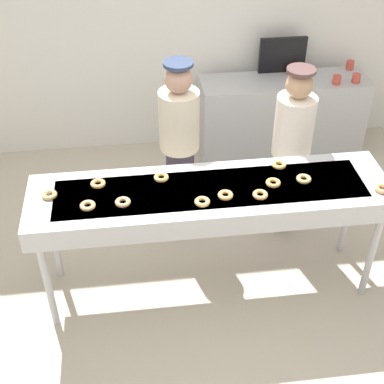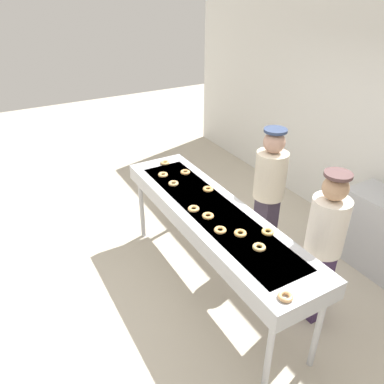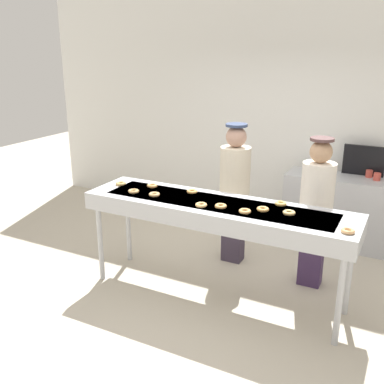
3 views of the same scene
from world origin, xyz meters
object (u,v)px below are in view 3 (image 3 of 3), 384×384
(fryer_conveyor, at_px, (217,211))
(worker_assistant, at_px, (235,184))
(paper_cup_3, at_px, (377,177))
(glazed_donut_9, at_px, (221,206))
(worker_baker, at_px, (316,204))
(glazed_donut_3, at_px, (245,211))
(glazed_donut_10, at_px, (154,194))
(paper_cup_1, at_px, (369,174))
(glazed_donut_5, at_px, (192,191))
(glazed_donut_6, at_px, (121,184))
(glazed_donut_1, at_px, (152,186))
(prep_counter, at_px, (356,213))
(menu_display, at_px, (364,160))
(glazed_donut_0, at_px, (289,213))
(glazed_donut_4, at_px, (281,204))
(glazed_donut_11, at_px, (348,231))
(glazed_donut_8, at_px, (134,191))
(glazed_donut_7, at_px, (201,205))

(fryer_conveyor, relative_size, worker_assistant, 1.64)
(fryer_conveyor, distance_m, paper_cup_3, 2.35)
(fryer_conveyor, distance_m, glazed_donut_9, 0.18)
(worker_baker, bearing_deg, glazed_donut_3, 62.57)
(glazed_donut_10, bearing_deg, paper_cup_1, 49.51)
(glazed_donut_5, xyz_separation_m, glazed_donut_6, (-0.83, -0.11, 0.00))
(glazed_donut_6, bearing_deg, glazed_donut_1, 14.83)
(glazed_donut_3, distance_m, prep_counter, 2.27)
(glazed_donut_10, bearing_deg, glazed_donut_9, -0.81)
(worker_assistant, bearing_deg, menu_display, -136.69)
(glazed_donut_10, bearing_deg, glazed_donut_0, 4.71)
(glazed_donut_0, distance_m, glazed_donut_4, 0.25)
(paper_cup_1, bearing_deg, menu_display, 141.51)
(fryer_conveyor, bearing_deg, worker_baker, 40.02)
(glazed_donut_10, height_order, worker_assistant, worker_assistant)
(glazed_donut_11, relative_size, paper_cup_1, 1.23)
(glazed_donut_3, height_order, worker_baker, worker_baker)
(fryer_conveyor, height_order, worker_baker, worker_baker)
(glazed_donut_1, height_order, worker_assistant, worker_assistant)
(glazed_donut_8, height_order, glazed_donut_11, same)
(glazed_donut_4, height_order, glazed_donut_11, same)
(glazed_donut_9, xyz_separation_m, menu_display, (1.01, 2.24, 0.06))
(paper_cup_1, bearing_deg, glazed_donut_9, -116.80)
(glazed_donut_5, bearing_deg, glazed_donut_7, -51.05)
(glazed_donut_10, relative_size, paper_cup_3, 1.23)
(glazed_donut_10, bearing_deg, glazed_donut_8, -178.04)
(glazed_donut_10, xyz_separation_m, prep_counter, (1.76, 2.03, -0.59))
(worker_baker, bearing_deg, fryer_conveyor, 42.57)
(glazed_donut_3, distance_m, glazed_donut_8, 1.25)
(glazed_donut_8, bearing_deg, paper_cup_1, 45.99)
(glazed_donut_7, height_order, worker_baker, worker_baker)
(glazed_donut_7, height_order, prep_counter, glazed_donut_7)
(glazed_donut_11, height_order, worker_baker, worker_baker)
(glazed_donut_10, relative_size, worker_assistant, 0.07)
(fryer_conveyor, xyz_separation_m, glazed_donut_5, (-0.36, 0.16, 0.11))
(glazed_donut_1, distance_m, glazed_donut_4, 1.42)
(glazed_donut_4, xyz_separation_m, menu_display, (0.52, 1.91, 0.06))
(glazed_donut_8, relative_size, worker_assistant, 0.07)
(paper_cup_1, bearing_deg, paper_cup_3, -44.08)
(glazed_donut_4, bearing_deg, paper_cup_1, 71.65)
(glazed_donut_3, relative_size, glazed_donut_5, 1.00)
(fryer_conveyor, height_order, glazed_donut_0, glazed_donut_0)
(fryer_conveyor, xyz_separation_m, menu_display, (1.10, 2.13, 0.17))
(glazed_donut_1, height_order, menu_display, menu_display)
(glazed_donut_4, relative_size, glazed_donut_11, 1.00)
(glazed_donut_0, xyz_separation_m, worker_assistant, (-0.87, 0.83, -0.08))
(glazed_donut_8, bearing_deg, glazed_donut_3, -1.29)
(glazed_donut_7, bearing_deg, glazed_donut_9, 17.28)
(glazed_donut_1, height_order, glazed_donut_3, same)
(glazed_donut_9, height_order, worker_assistant, worker_assistant)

